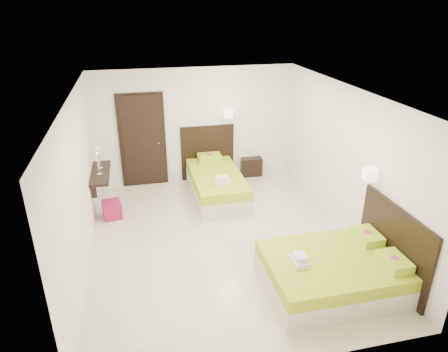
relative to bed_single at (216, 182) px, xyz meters
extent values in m
plane|color=beige|center=(-0.26, -1.80, -0.31)|extent=(5.50, 5.50, 0.00)
cube|color=beige|center=(0.00, -0.08, -0.14)|extent=(1.03, 2.07, 0.33)
cube|color=#92A71A|center=(0.00, -0.08, 0.13)|extent=(1.02, 2.05, 0.21)
cube|color=black|center=(0.00, 0.92, 0.34)|extent=(1.24, 0.05, 1.29)
cube|color=#A9D126|center=(0.00, 0.69, 0.30)|extent=(0.52, 0.35, 0.14)
cylinder|color=#C32D7E|center=(0.00, 0.69, 0.38)|extent=(0.12, 0.12, 0.00)
cube|color=silver|center=(0.00, -0.65, 0.27)|extent=(0.31, 0.23, 0.08)
cube|color=silver|center=(0.00, -0.65, 0.35)|extent=(0.23, 0.17, 0.08)
cube|color=#F4EBC8|center=(0.46, 0.77, 1.29)|extent=(0.19, 0.19, 0.21)
cylinder|color=#2D2116|center=(0.46, 0.85, 1.29)|extent=(0.03, 0.16, 0.03)
cube|color=beige|center=(1.02, -3.40, -0.15)|extent=(1.94, 1.45, 0.31)
cube|color=#92A71A|center=(1.02, -3.40, 0.10)|extent=(1.92, 1.44, 0.19)
cube|color=black|center=(1.96, -3.40, 0.30)|extent=(0.05, 1.65, 1.21)
cube|color=#A9D126|center=(1.74, -3.74, 0.26)|extent=(0.33, 0.48, 0.14)
cylinder|color=#C32D7E|center=(1.74, -3.74, 0.33)|extent=(0.12, 0.12, 0.00)
cube|color=#A9D126|center=(1.74, -3.06, 0.26)|extent=(0.33, 0.48, 0.14)
cylinder|color=#C32D7E|center=(1.74, -3.06, 0.33)|extent=(0.12, 0.12, 0.00)
cube|color=silver|center=(0.48, -3.40, 0.23)|extent=(0.21, 0.29, 0.08)
cube|color=silver|center=(0.48, -3.40, 0.31)|extent=(0.16, 0.22, 0.08)
cube|color=#F4EBC8|center=(1.81, -2.79, 1.19)|extent=(0.17, 0.17, 0.19)
cylinder|color=#2D2116|center=(1.89, -2.79, 1.19)|extent=(0.16, 0.03, 0.03)
cube|color=black|center=(1.05, 0.94, -0.09)|extent=(0.53, 0.48, 0.45)
cube|color=maroon|center=(-2.18, -0.53, -0.14)|extent=(0.39, 0.39, 0.34)
cube|color=black|center=(-1.46, 0.91, 0.74)|extent=(1.02, 0.06, 2.14)
cube|color=black|center=(-1.46, 0.88, 0.74)|extent=(0.88, 0.04, 2.06)
cylinder|color=silver|center=(-1.11, 0.84, 0.69)|extent=(0.03, 0.10, 0.03)
cube|color=black|center=(-2.34, -0.20, 0.51)|extent=(0.35, 1.20, 0.06)
cube|color=black|center=(-2.45, -0.65, 0.36)|extent=(0.10, 0.04, 0.30)
cube|color=black|center=(-2.45, 0.25, 0.36)|extent=(0.10, 0.04, 0.30)
cylinder|color=silver|center=(-2.34, -0.35, 0.55)|extent=(0.10, 0.10, 0.02)
cylinder|color=silver|center=(-2.34, -0.35, 0.67)|extent=(0.02, 0.02, 0.22)
cone|color=silver|center=(-2.34, -0.35, 0.80)|extent=(0.07, 0.07, 0.04)
cylinder|color=white|center=(-2.34, -0.35, 0.90)|extent=(0.02, 0.02, 0.15)
sphere|color=#FFB23F|center=(-2.34, -0.35, 0.98)|extent=(0.02, 0.02, 0.02)
cylinder|color=silver|center=(-2.34, -0.05, 0.55)|extent=(0.10, 0.10, 0.02)
cylinder|color=silver|center=(-2.34, -0.05, 0.67)|extent=(0.02, 0.02, 0.22)
cone|color=silver|center=(-2.34, -0.05, 0.80)|extent=(0.07, 0.07, 0.04)
cylinder|color=white|center=(-2.34, -0.05, 0.90)|extent=(0.02, 0.02, 0.15)
sphere|color=#FFB23F|center=(-2.34, -0.05, 0.98)|extent=(0.02, 0.02, 0.02)
camera|label=1|loc=(-1.59, -7.68, 3.59)|focal=32.00mm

